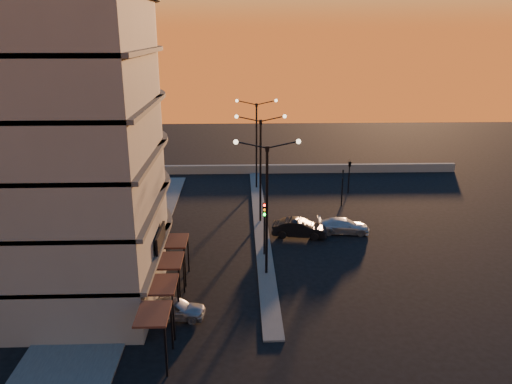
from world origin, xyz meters
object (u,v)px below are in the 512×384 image
at_px(traffic_light_main, 264,220).
at_px(car_sedan, 299,228).
at_px(streetlamp_mid, 260,160).
at_px(car_wagon, 343,226).
at_px(car_hatchback, 174,308).

xyz_separation_m(traffic_light_main, car_sedan, (3.06, 3.72, -2.16)).
height_order(streetlamp_mid, car_wagon, streetlamp_mid).
height_order(traffic_light_main, car_wagon, traffic_light_main).
height_order(traffic_light_main, car_hatchback, traffic_light_main).
bearing_deg(car_hatchback, traffic_light_main, -28.08).
bearing_deg(car_hatchback, car_wagon, -38.20).
height_order(streetlamp_mid, traffic_light_main, streetlamp_mid).
xyz_separation_m(car_sedan, car_wagon, (3.76, 0.65, -0.10)).
xyz_separation_m(streetlamp_mid, traffic_light_main, (0.00, -7.13, -2.70)).
relative_size(car_sedan, car_wagon, 1.03).
bearing_deg(streetlamp_mid, car_hatchback, -110.36).
bearing_deg(traffic_light_main, car_wagon, 32.63).
bearing_deg(traffic_light_main, car_sedan, 50.58).
distance_m(traffic_light_main, car_hatchback, 10.27).
relative_size(traffic_light_main, car_wagon, 0.99).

